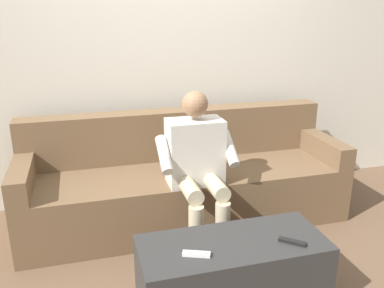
{
  "coord_description": "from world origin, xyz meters",
  "views": [
    {
      "loc": [
        0.74,
        2.76,
        1.63
      ],
      "look_at": [
        0.0,
        0.1,
        0.7
      ],
      "focal_mm": 38.17,
      "sensor_mm": 36.0,
      "label": 1
    }
  ],
  "objects_px": {
    "person_solo_seated": "(197,162)",
    "remote_white": "(196,254)",
    "coffee_table": "(232,273)",
    "couch": "(184,182)",
    "remote_black": "(292,242)"
  },
  "relations": [
    {
      "from": "person_solo_seated",
      "to": "remote_white",
      "type": "relative_size",
      "value": 7.62
    },
    {
      "from": "coffee_table",
      "to": "person_solo_seated",
      "type": "bearing_deg",
      "value": -89.63
    },
    {
      "from": "person_solo_seated",
      "to": "couch",
      "type": "bearing_deg",
      "value": -90.65
    },
    {
      "from": "couch",
      "to": "person_solo_seated",
      "type": "relative_size",
      "value": 2.27
    },
    {
      "from": "person_solo_seated",
      "to": "remote_black",
      "type": "bearing_deg",
      "value": 111.31
    },
    {
      "from": "remote_white",
      "to": "remote_black",
      "type": "relative_size",
      "value": 0.97
    },
    {
      "from": "remote_white",
      "to": "person_solo_seated",
      "type": "bearing_deg",
      "value": 95.35
    },
    {
      "from": "couch",
      "to": "remote_black",
      "type": "relative_size",
      "value": 16.84
    },
    {
      "from": "coffee_table",
      "to": "person_solo_seated",
      "type": "height_order",
      "value": "person_solo_seated"
    },
    {
      "from": "couch",
      "to": "person_solo_seated",
      "type": "bearing_deg",
      "value": 89.35
    },
    {
      "from": "couch",
      "to": "coffee_table",
      "type": "distance_m",
      "value": 1.1
    },
    {
      "from": "couch",
      "to": "remote_black",
      "type": "distance_m",
      "value": 1.24
    },
    {
      "from": "couch",
      "to": "remote_white",
      "type": "relative_size",
      "value": 17.29
    },
    {
      "from": "remote_black",
      "to": "couch",
      "type": "bearing_deg",
      "value": -34.42
    },
    {
      "from": "person_solo_seated",
      "to": "remote_black",
      "type": "height_order",
      "value": "person_solo_seated"
    }
  ]
}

